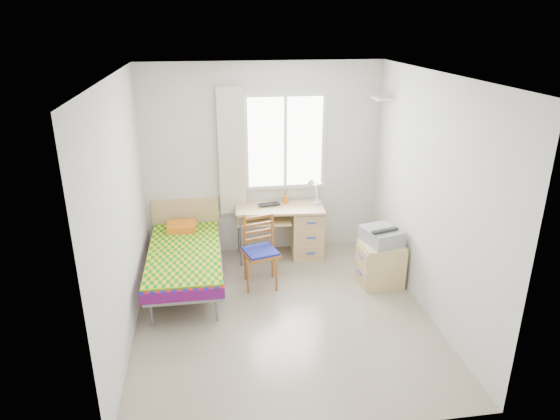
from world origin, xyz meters
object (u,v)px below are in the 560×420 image
at_px(desk, 302,228).
at_px(cabinet, 380,264).
at_px(chair, 261,247).
at_px(printer, 382,235).
at_px(bed, 185,254).

xyz_separation_m(desk, cabinet, (0.81, -0.94, -0.13)).
bearing_deg(cabinet, chair, 169.47).
bearing_deg(chair, printer, -23.78).
height_order(desk, chair, chair).
distance_m(desk, cabinet, 1.25).
bearing_deg(bed, desk, 19.74).
height_order(cabinet, printer, printer).
xyz_separation_m(cabinet, printer, (0.00, 0.04, 0.37)).
relative_size(desk, chair, 1.37).
relative_size(bed, chair, 2.13).
relative_size(desk, cabinet, 2.25).
bearing_deg(desk, bed, -155.33).
relative_size(chair, cabinet, 1.64).
xyz_separation_m(chair, cabinet, (1.46, -0.23, -0.23)).
distance_m(desk, printer, 1.24).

